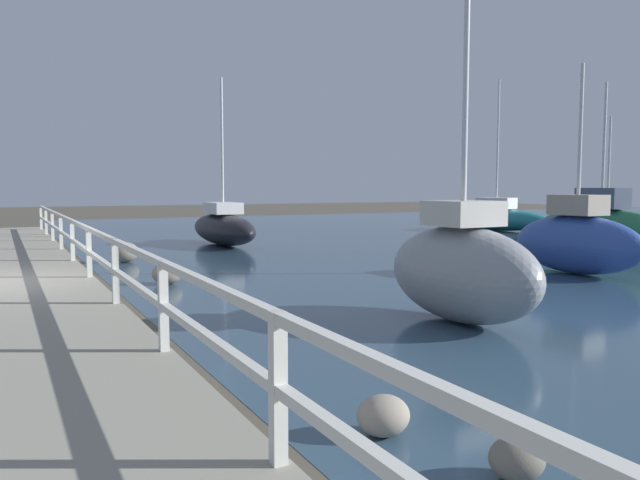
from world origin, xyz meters
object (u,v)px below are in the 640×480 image
at_px(sailboat_black, 223,227).
at_px(sailboat_gray, 462,270).
at_px(sailboat_blue, 577,241).
at_px(sailboat_green, 601,227).
at_px(sailboat_teal, 496,218).
at_px(sailboat_navy, 607,221).

xyz_separation_m(sailboat_black, sailboat_gray, (-0.85, -14.45, 0.19)).
relative_size(sailboat_blue, sailboat_green, 0.84).
distance_m(sailboat_teal, sailboat_navy, 6.04).
distance_m(sailboat_green, sailboat_navy, 5.59).
distance_m(sailboat_green, sailboat_gray, 12.74).
height_order(sailboat_blue, sailboat_teal, sailboat_teal).
bearing_deg(sailboat_blue, sailboat_black, 111.74).
bearing_deg(sailboat_blue, sailboat_teal, 50.82).
bearing_deg(sailboat_teal, sailboat_green, -133.21).
xyz_separation_m(sailboat_blue, sailboat_green, (4.92, 3.21, 0.01)).
relative_size(sailboat_green, sailboat_navy, 1.22).
bearing_deg(sailboat_green, sailboat_black, 149.24).
relative_size(sailboat_blue, sailboat_gray, 0.86).
xyz_separation_m(sailboat_black, sailboat_navy, (14.75, -4.88, 0.11)).
relative_size(sailboat_teal, sailboat_gray, 1.23).
bearing_deg(sailboat_gray, sailboat_teal, 43.09).
xyz_separation_m(sailboat_blue, sailboat_navy, (9.42, 6.52, -0.06)).
bearing_deg(sailboat_blue, sailboat_gray, -157.05).
height_order(sailboat_black, sailboat_green, sailboat_black).
distance_m(sailboat_blue, sailboat_green, 5.87).
bearing_deg(sailboat_navy, sailboat_teal, 113.24).
xyz_separation_m(sailboat_black, sailboat_green, (10.24, -8.19, 0.18)).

